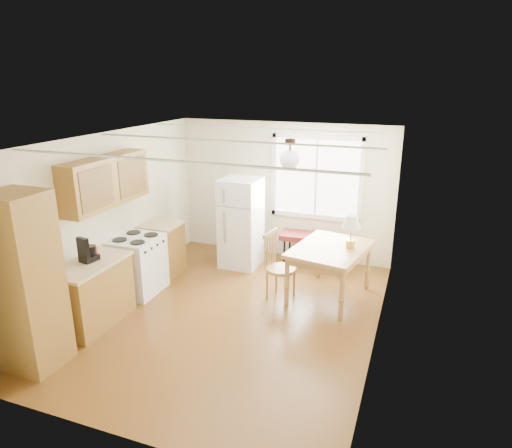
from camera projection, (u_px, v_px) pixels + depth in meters
The scene contains 11 objects.
room_shell at pixel (230, 233), 6.16m from camera, with size 4.60×5.60×2.62m.
kitchen_run at pixel (98, 261), 6.29m from camera, with size 0.65×3.40×2.20m.
window_unit at pixel (316, 178), 8.07m from camera, with size 1.64×0.05×1.51m.
pendant_light at pixel (290, 159), 5.98m from camera, with size 0.26×0.26×0.40m.
refrigerator at pixel (241, 223), 8.05m from camera, with size 0.67×0.69×1.59m.
bench at pixel (315, 238), 8.14m from camera, with size 1.25×0.52×0.57m.
dining_table at pixel (330, 253), 6.87m from camera, with size 1.21×1.47×0.82m.
chair at pixel (275, 260), 6.94m from camera, with size 0.47×0.47×1.04m.
table_lamp at pixel (352, 224), 6.71m from camera, with size 0.29×0.29×0.50m.
coffee_maker at pixel (88, 252), 6.07m from camera, with size 0.22×0.26×0.36m.
kettle at pixel (94, 252), 6.20m from camera, with size 0.11×0.11×0.20m.
Camera 1 is at (2.35, -5.33, 3.27)m, focal length 32.00 mm.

